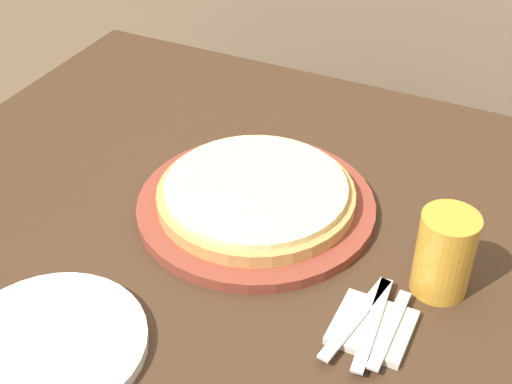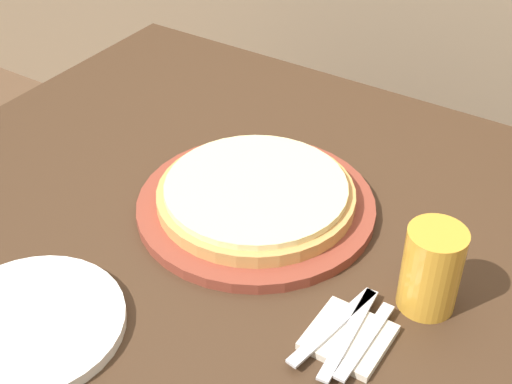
{
  "view_description": "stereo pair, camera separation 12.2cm",
  "coord_description": "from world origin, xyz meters",
  "px_view_note": "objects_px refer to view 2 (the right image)",
  "views": [
    {
      "loc": [
        0.48,
        -0.85,
        1.55
      ],
      "look_at": [
        0.06,
        0.03,
        0.81
      ],
      "focal_mm": 50.0,
      "sensor_mm": 36.0,
      "label": 1
    },
    {
      "loc": [
        0.59,
        -0.79,
        1.55
      ],
      "look_at": [
        0.06,
        0.03,
        0.81
      ],
      "focal_mm": 50.0,
      "sensor_mm": 36.0,
      "label": 2
    }
  ],
  "objects_px": {
    "beer_glass": "(432,266)",
    "spoon": "(365,341)",
    "fork": "(333,326)",
    "dinner_plate": "(30,324)",
    "pizza_on_board": "(256,199)",
    "dinner_knife": "(349,333)"
  },
  "relations": [
    {
      "from": "spoon",
      "to": "dinner_plate",
      "type": "bearing_deg",
      "value": -151.46
    },
    {
      "from": "fork",
      "to": "dinner_knife",
      "type": "xyz_separation_m",
      "value": [
        0.03,
        0.0,
        0.0
      ]
    },
    {
      "from": "fork",
      "to": "spoon",
      "type": "xyz_separation_m",
      "value": [
        0.05,
        0.0,
        0.0
      ]
    },
    {
      "from": "fork",
      "to": "dinner_knife",
      "type": "height_order",
      "value": "same"
    },
    {
      "from": "fork",
      "to": "dinner_knife",
      "type": "distance_m",
      "value": 0.03
    },
    {
      "from": "fork",
      "to": "pizza_on_board",
      "type": "bearing_deg",
      "value": 144.05
    },
    {
      "from": "pizza_on_board",
      "to": "dinner_plate",
      "type": "distance_m",
      "value": 0.43
    },
    {
      "from": "beer_glass",
      "to": "dinner_plate",
      "type": "distance_m",
      "value": 0.58
    },
    {
      "from": "beer_glass",
      "to": "spoon",
      "type": "bearing_deg",
      "value": -106.72
    },
    {
      "from": "pizza_on_board",
      "to": "spoon",
      "type": "height_order",
      "value": "pizza_on_board"
    },
    {
      "from": "dinner_knife",
      "to": "fork",
      "type": "bearing_deg",
      "value": 180.0
    },
    {
      "from": "pizza_on_board",
      "to": "dinner_plate",
      "type": "relative_size",
      "value": 1.52
    },
    {
      "from": "pizza_on_board",
      "to": "spoon",
      "type": "distance_m",
      "value": 0.35
    },
    {
      "from": "pizza_on_board",
      "to": "dinner_knife",
      "type": "relative_size",
      "value": 2.2
    },
    {
      "from": "pizza_on_board",
      "to": "dinner_knife",
      "type": "xyz_separation_m",
      "value": [
        0.27,
        -0.18,
        -0.01
      ]
    },
    {
      "from": "fork",
      "to": "spoon",
      "type": "bearing_deg",
      "value": 0.0
    },
    {
      "from": "beer_glass",
      "to": "spoon",
      "type": "relative_size",
      "value": 0.86
    },
    {
      "from": "dinner_plate",
      "to": "fork",
      "type": "bearing_deg",
      "value": 31.69
    },
    {
      "from": "pizza_on_board",
      "to": "dinner_plate",
      "type": "height_order",
      "value": "pizza_on_board"
    },
    {
      "from": "pizza_on_board",
      "to": "spoon",
      "type": "relative_size",
      "value": 2.59
    },
    {
      "from": "fork",
      "to": "spoon",
      "type": "relative_size",
      "value": 1.18
    },
    {
      "from": "pizza_on_board",
      "to": "beer_glass",
      "type": "relative_size",
      "value": 3.01
    }
  ]
}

